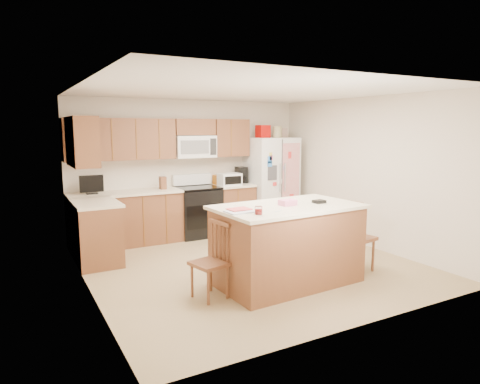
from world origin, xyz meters
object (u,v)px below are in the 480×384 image
refrigerator (271,182)px  island (287,244)px  windsor_chair_back (257,235)px  windsor_chair_right (355,237)px  stove (198,211)px  windsor_chair_left (211,262)px

refrigerator → island: size_ratio=1.06×
windsor_chair_back → windsor_chair_right: size_ratio=0.96×
island → windsor_chair_back: size_ratio=1.97×
island → stove: bearing=91.0°
windsor_chair_back → windsor_chair_right: windsor_chair_right is taller
island → windsor_chair_back: bearing=89.3°
stove → windsor_chair_back: size_ratio=1.16×
island → windsor_chair_back: island is taller
stove → refrigerator: (1.57, -0.06, 0.45)m
stove → windsor_chair_right: 3.10m
windsor_chair_back → island: bearing=-90.7°
stove → windsor_chair_left: bearing=-110.1°
windsor_chair_back → windsor_chair_right: 1.39m
refrigerator → windsor_chair_right: 2.89m
island → windsor_chair_left: bearing=178.7°
windsor_chair_right → island: bearing=176.1°
windsor_chair_right → windsor_chair_back: bearing=141.5°
island → windsor_chair_left: 1.08m
refrigerator → windsor_chair_back: bearing=-127.7°
stove → windsor_chair_back: (0.06, -2.02, -0.01)m
island → windsor_chair_left: island is taller
windsor_chair_left → windsor_chair_back: bearing=35.2°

